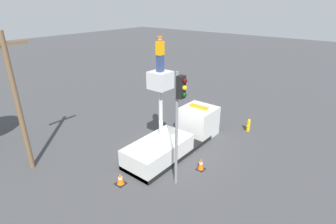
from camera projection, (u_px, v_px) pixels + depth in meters
ground_plane at (170, 153)px, 15.91m from camera, size 120.00×120.00×0.00m
bucket_truck at (177, 136)px, 16.06m from camera, size 7.27×2.19×5.20m
worker at (160, 54)px, 12.96m from camera, size 0.40×0.26×1.75m
traffic_light_pole at (179, 109)px, 11.63m from camera, size 0.34×0.57×5.77m
fire_hydrant at (248, 125)px, 18.41m from camera, size 0.49×0.25×0.92m
traffic_cone_rear at (120, 179)px, 13.09m from camera, size 0.49×0.49×0.64m
traffic_cone_curbside at (201, 164)px, 14.21m from camera, size 0.42×0.42×0.74m
utility_pole at (17, 100)px, 12.99m from camera, size 2.20×0.26×7.30m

